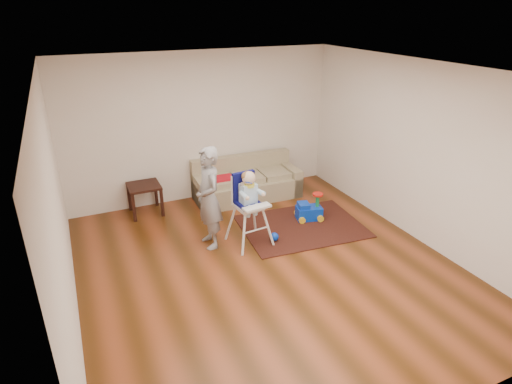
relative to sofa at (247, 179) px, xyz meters
name	(u,v)px	position (x,y,z in m)	size (l,w,h in m)	color
ground	(268,267)	(-0.68, -2.30, -0.38)	(5.50, 5.50, 0.00)	#46250B
room_envelope	(252,129)	(-0.68, -1.77, 1.49)	(5.04, 5.52, 2.72)	silver
sofa	(247,179)	(0.00, 0.00, 0.00)	(2.00, 0.88, 0.76)	gray
side_table	(145,199)	(-1.89, 0.13, -0.11)	(0.54, 0.54, 0.54)	black
area_rug	(302,226)	(0.37, -1.45, -0.37)	(1.96, 1.47, 0.02)	black
ride_on_toy	(309,206)	(0.60, -1.28, -0.13)	(0.42, 0.30, 0.46)	#0A39C8
toy_ball	(274,237)	(-0.27, -1.70, -0.30)	(0.13, 0.13, 0.13)	#0A39C8
high_chair	(249,209)	(-0.64, -1.56, 0.19)	(0.61, 0.61, 1.19)	silver
adult	(209,198)	(-1.20, -1.37, 0.40)	(0.57, 0.37, 1.57)	gray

